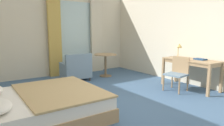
{
  "coord_description": "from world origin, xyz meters",
  "views": [
    {
      "loc": [
        -2.41,
        -3.13,
        1.51
      ],
      "look_at": [
        0.26,
        0.73,
        0.76
      ],
      "focal_mm": 33.1,
      "sensor_mm": 36.0,
      "label": 1
    }
  ],
  "objects": [
    {
      "name": "wall_back",
      "position": [
        0.0,
        3.65,
        1.41
      ],
      "size": [
        5.52,
        0.12,
        2.81
      ],
      "primitive_type": "cube",
      "color": "beige",
      "rests_on": "ground"
    },
    {
      "name": "curtain_panel_left",
      "position": [
        -0.1,
        3.47,
        1.3
      ],
      "size": [
        0.41,
        0.1,
        2.59
      ],
      "primitive_type": "cube",
      "color": "tan",
      "rests_on": "ground"
    },
    {
      "name": "writing_desk",
      "position": [
        2.28,
        0.05,
        0.68
      ],
      "size": [
        0.61,
        1.42,
        0.77
      ],
      "color": "tan",
      "rests_on": "ground"
    },
    {
      "name": "balcony_glass_door",
      "position": [
        0.69,
        3.57,
        1.24
      ],
      "size": [
        1.14,
        0.02,
        2.48
      ],
      "primitive_type": "cube",
      "color": "silver",
      "rests_on": "ground"
    },
    {
      "name": "desk_chair",
      "position": [
        1.85,
        0.12,
        0.48
      ],
      "size": [
        0.51,
        0.54,
        0.85
      ],
      "color": "gray",
      "rests_on": "ground"
    },
    {
      "name": "ground",
      "position": [
        0.0,
        0.0,
        -0.05
      ],
      "size": [
        5.92,
        7.82,
        0.1
      ],
      "primitive_type": "cube",
      "color": "#426084"
    },
    {
      "name": "bed",
      "position": [
        -1.54,
        0.34,
        0.25
      ],
      "size": [
        2.06,
        1.81,
        0.89
      ],
      "color": "tan",
      "rests_on": "ground"
    },
    {
      "name": "round_cafe_table",
      "position": [
        1.23,
        2.51,
        0.55
      ],
      "size": [
        0.73,
        0.73,
        0.74
      ],
      "color": "tan",
      "rests_on": "ground"
    },
    {
      "name": "desk_lamp",
      "position": [
        2.16,
        0.35,
        1.05
      ],
      "size": [
        0.22,
        0.24,
        0.42
      ],
      "color": "tan",
      "rests_on": "writing_desk"
    },
    {
      "name": "wall_right",
      "position": [
        2.7,
        0.0,
        1.41
      ],
      "size": [
        0.12,
        7.42,
        2.81
      ],
      "primitive_type": "cube",
      "color": "beige",
      "rests_on": "ground"
    },
    {
      "name": "closed_book",
      "position": [
        2.37,
        -0.15,
        0.79
      ],
      "size": [
        0.21,
        0.3,
        0.03
      ],
      "primitive_type": "cube",
      "rotation": [
        0.0,
        0.0,
        -0.08
      ],
      "color": "navy",
      "rests_on": "writing_desk"
    },
    {
      "name": "curtain_panel_right",
      "position": [
        1.48,
        3.47,
        1.3
      ],
      "size": [
        0.48,
        0.1,
        2.59
      ],
      "primitive_type": "cube",
      "color": "beige",
      "rests_on": "ground"
    },
    {
      "name": "armchair_by_window",
      "position": [
        0.18,
        2.53,
        0.33
      ],
      "size": [
        0.84,
        0.77,
        0.83
      ],
      "color": "gray",
      "rests_on": "ground"
    }
  ]
}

